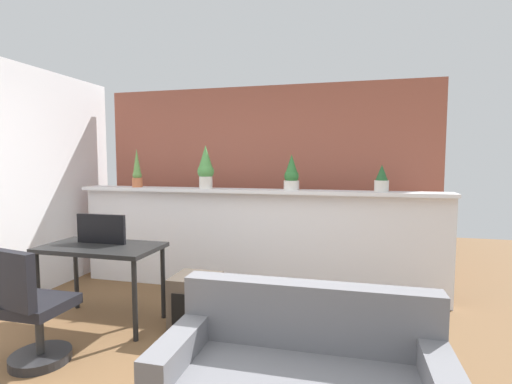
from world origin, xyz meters
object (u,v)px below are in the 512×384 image
tv_monitor (101,229)px  potted_plant_3 (382,179)px  potted_plant_0 (137,171)px  office_chair (31,316)px  potted_plant_2 (291,174)px  desk (101,254)px  potted_plant_1 (206,168)px  side_cube_shelf (196,302)px

tv_monitor → potted_plant_3: bearing=22.8°
potted_plant_0 → potted_plant_3: 2.91m
tv_monitor → potted_plant_0: bearing=103.9°
tv_monitor → office_chair: size_ratio=0.56×
potted_plant_2 → desk: size_ratio=0.36×
potted_plant_1 → side_cube_shelf: (0.31, -1.05, -1.21)m
potted_plant_2 → potted_plant_1: bearing=-177.3°
potted_plant_2 → office_chair: size_ratio=0.44×
potted_plant_1 → side_cube_shelf: potted_plant_1 is taller
potted_plant_1 → side_cube_shelf: size_ratio=1.02×
desk → office_chair: (-0.03, -0.79, -0.28)m
potted_plant_0 → tv_monitor: potted_plant_0 is taller
potted_plant_2 → potted_plant_3: bearing=-0.1°
potted_plant_1 → tv_monitor: 1.37m
potted_plant_0 → potted_plant_2: potted_plant_0 is taller
desk → tv_monitor: 0.25m
potted_plant_0 → desk: potted_plant_0 is taller
potted_plant_2 → desk: 2.13m
potted_plant_3 → office_chair: 3.42m
potted_plant_0 → potted_plant_1: potted_plant_1 is taller
desk → tv_monitor: size_ratio=2.15×
potted_plant_3 → tv_monitor: 2.89m
potted_plant_0 → potted_plant_1: (0.93, -0.03, 0.04)m
side_cube_shelf → desk: bearing=-174.3°
desk → tv_monitor: tv_monitor is taller
desk → tv_monitor: bearing=123.5°
potted_plant_0 → potted_plant_1: bearing=-2.0°
potted_plant_2 → tv_monitor: potted_plant_2 is taller
potted_plant_2 → tv_monitor: (-1.67, -1.11, -0.50)m
potted_plant_0 → tv_monitor: 1.25m
potted_plant_0 → side_cube_shelf: potted_plant_0 is taller
tv_monitor → office_chair: 1.01m
desk → side_cube_shelf: desk is taller
potted_plant_0 → potted_plant_3: bearing=0.3°
tv_monitor → potted_plant_1: bearing=58.4°
potted_plant_1 → tv_monitor: (-0.66, -1.06, -0.57)m
tv_monitor → side_cube_shelf: 1.16m
potted_plant_1 → side_cube_shelf: 1.63m
potted_plant_0 → tv_monitor: size_ratio=0.93×
potted_plant_0 → potted_plant_3: size_ratio=1.65×
office_chair → potted_plant_3: bearing=37.2°
potted_plant_0 → potted_plant_2: 1.94m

